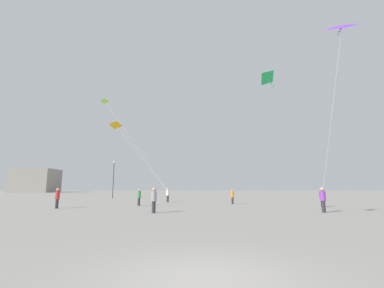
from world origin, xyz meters
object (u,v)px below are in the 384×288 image
at_px(kite_lime_delta, 108,105).
at_px(building_left_hall, 36,181).
at_px(person_in_purple, 323,199).
at_px(kite_violet_delta, 341,29).
at_px(person_in_grey, 154,199).
at_px(kite_emerald_delta, 269,81).
at_px(person_in_black, 322,197).
at_px(person_in_red, 57,197).
at_px(person_in_green, 139,196).
at_px(lamppost_east, 114,174).
at_px(person_in_white, 168,194).
at_px(person_in_orange, 232,196).
at_px(kite_amber_delta, 117,126).

bearing_deg(kite_lime_delta, building_left_hall, 126.65).
relative_size(person_in_purple, kite_violet_delta, 0.16).
bearing_deg(building_left_hall, person_in_grey, -55.96).
xyz_separation_m(person_in_purple, kite_emerald_delta, (-5.22, -5.06, 6.92)).
bearing_deg(person_in_black, person_in_red, 97.34).
bearing_deg(person_in_purple, kite_lime_delta, -143.48).
bearing_deg(person_in_grey, person_in_green, 45.06).
bearing_deg(person_in_green, person_in_grey, -60.35).
distance_m(person_in_red, lamppost_east, 21.06).
xyz_separation_m(kite_lime_delta, lamppost_east, (0.31, 4.14, -10.53)).
height_order(person_in_white, person_in_red, person_in_white).
relative_size(person_in_grey, kite_emerald_delta, 0.25).
relative_size(person_in_white, lamppost_east, 0.29).
xyz_separation_m(person_in_white, kite_emerald_delta, (7.16, -18.66, 6.94)).
distance_m(person_in_white, building_left_hall, 82.36).
height_order(person_in_orange, kite_violet_delta, kite_violet_delta).
bearing_deg(kite_emerald_delta, kite_violet_delta, 15.81).
relative_size(person_in_black, lamppost_east, 0.27).
xyz_separation_m(kite_amber_delta, lamppost_east, (-2.73, 9.52, -5.89)).
xyz_separation_m(person_in_white, kite_violet_delta, (12.78, -17.07, 11.38)).
distance_m(person_in_green, person_in_purple, 16.51).
bearing_deg(building_left_hall, person_in_orange, -48.49).
height_order(person_in_red, kite_amber_delta, kite_amber_delta).
distance_m(person_in_green, kite_emerald_delta, 17.17).
relative_size(kite_violet_delta, kite_emerald_delta, 1.64).
relative_size(person_in_green, kite_emerald_delta, 0.24).
bearing_deg(person_in_grey, building_left_hall, 61.12).
relative_size(person_in_orange, person_in_black, 0.92).
xyz_separation_m(person_in_orange, kite_amber_delta, (-14.55, 5.49, 9.06)).
relative_size(person_in_grey, person_in_black, 1.06).
distance_m(kite_violet_delta, building_left_hall, 103.93).
bearing_deg(kite_lime_delta, person_in_white, -35.00).
bearing_deg(person_in_red, person_in_white, -152.99).
xyz_separation_m(person_in_grey, kite_amber_delta, (-7.20, 15.48, 8.93)).
relative_size(person_in_white, person_in_red, 1.02).
bearing_deg(kite_lime_delta, person_in_grey, -63.87).
relative_size(person_in_red, building_left_hall, 0.13).
bearing_deg(person_in_white, kite_lime_delta, -63.51).
height_order(person_in_orange, lamppost_east, lamppost_east).
relative_size(person_in_black, kite_violet_delta, 0.15).
relative_size(person_in_white, person_in_purple, 0.98).
distance_m(person_in_black, building_left_hall, 98.34).
distance_m(person_in_red, person_in_purple, 21.67).
distance_m(person_in_green, person_in_black, 17.60).
bearing_deg(lamppost_east, kite_lime_delta, -94.30).
bearing_deg(lamppost_east, person_in_black, -37.65).
relative_size(person_in_grey, kite_violet_delta, 0.16).
bearing_deg(person_in_purple, person_in_black, 143.03).
bearing_deg(kite_emerald_delta, kite_lime_delta, 123.94).
distance_m(person_in_orange, person_in_purple, 11.07).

